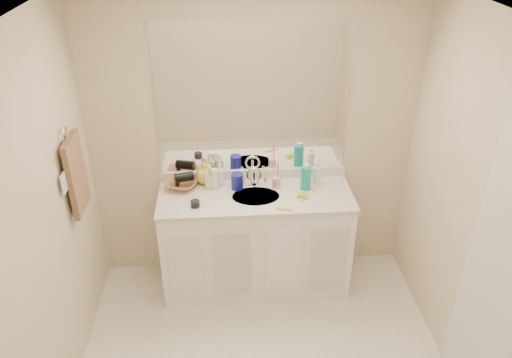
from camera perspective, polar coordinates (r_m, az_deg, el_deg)
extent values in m
cube|color=white|center=(2.35, 1.77, 16.99)|extent=(2.60, 2.60, 0.02)
cube|color=beige|center=(3.98, -0.33, 4.20)|extent=(2.60, 0.02, 2.40)
cube|color=beige|center=(3.05, -23.94, -7.53)|extent=(0.02, 2.60, 2.40)
cube|color=beige|center=(3.24, 25.04, -5.45)|extent=(0.02, 2.60, 2.40)
cube|color=white|center=(4.15, -0.05, -7.16)|extent=(1.50, 0.55, 0.85)
cube|color=silver|center=(3.90, -0.05, -1.99)|extent=(1.52, 0.57, 0.03)
cube|color=silver|center=(4.10, -0.31, 0.57)|extent=(1.52, 0.03, 0.08)
cylinder|color=#BDB4A5|center=(3.88, -0.03, -2.11)|extent=(0.37, 0.37, 0.02)
cylinder|color=silver|center=(4.00, -0.21, 0.06)|extent=(0.02, 0.02, 0.11)
cube|color=white|center=(3.83, -0.34, 9.02)|extent=(1.48, 0.01, 1.20)
cylinder|color=navy|center=(3.95, -2.17, -0.26)|extent=(0.12, 0.12, 0.13)
cylinder|color=beige|center=(3.97, 2.34, -0.40)|extent=(0.08, 0.08, 0.09)
cylinder|color=#F03FA8|center=(3.92, 2.51, 0.95)|extent=(0.01, 0.04, 0.19)
cylinder|color=#0DA495|center=(3.95, 5.71, 0.14)|extent=(0.09, 0.09, 0.19)
cylinder|color=white|center=(4.03, 6.94, 0.35)|extent=(0.06, 0.06, 0.15)
cube|color=silver|center=(3.87, 5.29, -2.10)|extent=(0.11, 0.10, 0.01)
cube|color=#A1C630|center=(3.86, 5.30, -1.86)|extent=(0.09, 0.07, 0.03)
cube|color=orange|center=(3.72, 3.27, -3.49)|extent=(0.13, 0.06, 0.01)
cylinder|color=black|center=(3.77, -6.96, -2.81)|extent=(0.07, 0.07, 0.05)
cylinder|color=white|center=(3.95, -4.73, 0.01)|extent=(0.07, 0.07, 0.17)
imported|color=white|center=(3.99, -4.13, 0.53)|extent=(0.08, 0.08, 0.19)
imported|color=beige|center=(3.97, -5.29, 0.35)|extent=(0.10, 0.10, 0.19)
imported|color=#D0CE51|center=(4.03, -5.96, 0.71)|extent=(0.15, 0.15, 0.18)
imported|color=#A26641|center=(4.02, -8.45, -0.53)|extent=(0.30, 0.30, 0.06)
cylinder|color=black|center=(3.99, -8.22, 0.22)|extent=(0.17, 0.11, 0.08)
torus|color=silver|center=(3.51, -21.00, 4.74)|extent=(0.01, 0.11, 0.11)
cube|color=brown|center=(3.63, -19.86, 0.47)|extent=(0.04, 0.32, 0.55)
cube|color=white|center=(3.44, -21.10, -0.44)|extent=(0.01, 0.08, 0.13)
cube|color=silver|center=(3.15, 26.46, -11.54)|extent=(0.02, 0.82, 2.00)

